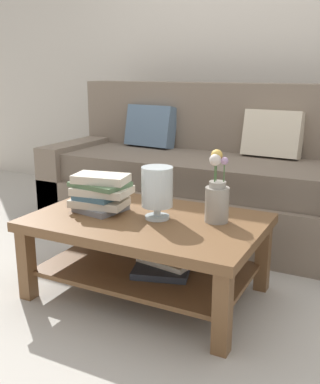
# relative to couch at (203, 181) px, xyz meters

# --- Properties ---
(ground_plane) EXTENTS (10.00, 10.00, 0.00)m
(ground_plane) POSITION_rel_couch_xyz_m (0.11, -0.80, -0.36)
(ground_plane) COLOR #B7B2A8
(back_wall) EXTENTS (6.40, 0.12, 2.70)m
(back_wall) POSITION_rel_couch_xyz_m (0.11, 0.85, 0.99)
(back_wall) COLOR beige
(back_wall) RESTS_ON ground
(couch) EXTENTS (2.27, 0.90, 1.06)m
(couch) POSITION_rel_couch_xyz_m (0.00, 0.00, 0.00)
(couch) COLOR #7A6B5B
(couch) RESTS_ON ground
(coffee_table) EXTENTS (1.17, 0.76, 0.42)m
(coffee_table) POSITION_rel_couch_xyz_m (0.13, -1.09, -0.06)
(coffee_table) COLOR brown
(coffee_table) RESTS_ON ground
(book_stack_main) EXTENTS (0.33, 0.25, 0.20)m
(book_stack_main) POSITION_rel_couch_xyz_m (-0.15, -1.10, 0.16)
(book_stack_main) COLOR slate
(book_stack_main) RESTS_ON coffee_table
(glass_hurricane_vase) EXTENTS (0.16, 0.16, 0.27)m
(glass_hurricane_vase) POSITION_rel_couch_xyz_m (0.18, -1.08, 0.22)
(glass_hurricane_vase) COLOR silver
(glass_hurricane_vase) RESTS_ON coffee_table
(flower_pitcher) EXTENTS (0.12, 0.12, 0.36)m
(flower_pitcher) POSITION_rel_couch_xyz_m (0.46, -0.99, 0.19)
(flower_pitcher) COLOR #9E998E
(flower_pitcher) RESTS_ON coffee_table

